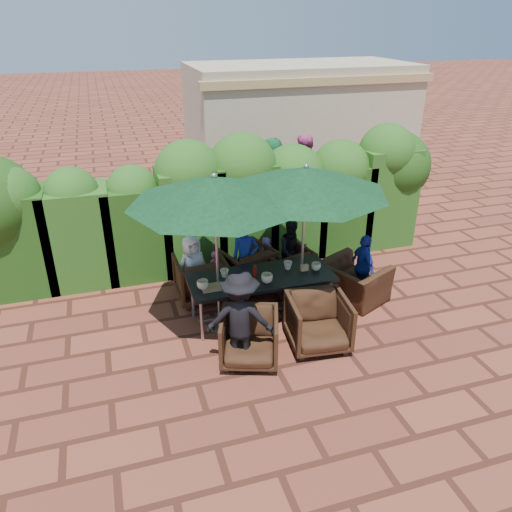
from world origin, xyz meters
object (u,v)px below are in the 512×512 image
object	(u,v)px
chair_near_left	(249,336)
chair_far_mid	(246,265)
chair_end_right	(354,276)
chair_far_right	(286,266)
umbrella_right	(306,180)
umbrella_left	(215,190)
chair_far_left	(201,276)
dining_table	(261,280)
chair_near_right	(318,320)

from	to	relation	value
chair_near_left	chair_far_mid	bearing A→B (deg)	94.02
chair_far_mid	chair_end_right	xyz separation A→B (m)	(1.61, -0.95, 0.02)
chair_far_right	chair_near_left	distance (m)	2.21
umbrella_right	chair_far_mid	world-z (taller)	umbrella_right
umbrella_left	chair_far_left	xyz separation A→B (m)	(-0.10, 0.91, -1.79)
umbrella_right	chair_end_right	size ratio (longest dim) A/B	2.44
chair_far_left	dining_table	bearing A→B (deg)	129.78
umbrella_left	chair_far_mid	xyz separation A→B (m)	(0.74, 1.04, -1.79)
chair_far_mid	chair_near_right	xyz separation A→B (m)	(0.51, -1.98, 0.00)
umbrella_right	chair_far_right	xyz separation A→B (m)	(0.04, 0.80, -1.81)
dining_table	chair_far_mid	distance (m)	1.06
dining_table	chair_far_right	distance (m)	1.15
dining_table	chair_far_left	world-z (taller)	chair_far_left
umbrella_right	chair_far_right	bearing A→B (deg)	87.05
chair_near_left	chair_far_right	bearing A→B (deg)	75.48
chair_far_right	chair_near_left	size ratio (longest dim) A/B	0.99
chair_near_left	chair_near_right	world-z (taller)	chair_near_right
umbrella_left	chair_far_right	world-z (taller)	umbrella_left
chair_far_left	chair_far_mid	xyz separation A→B (m)	(0.84, 0.13, 0.01)
chair_far_left	chair_far_right	size ratio (longest dim) A/B	1.05
chair_near_right	chair_near_left	bearing A→B (deg)	-171.05
umbrella_left	umbrella_right	world-z (taller)	same
chair_near_right	chair_end_right	bearing A→B (deg)	49.71
dining_table	umbrella_left	bearing A→B (deg)	-178.75
dining_table	umbrella_left	distance (m)	1.68
chair_far_left	umbrella_left	bearing A→B (deg)	94.69
chair_far_mid	umbrella_left	bearing A→B (deg)	36.61
chair_far_mid	chair_near_left	bearing A→B (deg)	57.02
dining_table	umbrella_left	xyz separation A→B (m)	(-0.69, -0.02, 1.54)
chair_end_right	chair_far_left	bearing A→B (deg)	46.42
umbrella_left	umbrella_right	size ratio (longest dim) A/B	1.00
umbrella_left	chair_far_left	world-z (taller)	umbrella_left
dining_table	chair_far_left	size ratio (longest dim) A/B	2.68
chair_far_right	dining_table	bearing A→B (deg)	34.07
chair_far_right	umbrella_right	bearing A→B (deg)	72.11
chair_near_left	chair_end_right	size ratio (longest dim) A/B	0.79
dining_table	chair_far_left	distance (m)	1.22
umbrella_left	chair_far_left	bearing A→B (deg)	95.95
umbrella_left	chair_near_left	distance (m)	2.06
chair_far_left	chair_end_right	distance (m)	2.58
dining_table	chair_near_right	bearing A→B (deg)	-59.29
dining_table	chair_end_right	world-z (taller)	chair_end_right
chair_near_left	chair_near_right	size ratio (longest dim) A/B	0.94
umbrella_left	chair_end_right	bearing A→B (deg)	2.23
umbrella_right	chair_far_right	distance (m)	1.98
dining_table	chair_far_left	bearing A→B (deg)	131.03
umbrella_right	chair_end_right	distance (m)	2.01
chair_near_left	chair_near_right	xyz separation A→B (m)	(1.05, 0.04, 0.03)
chair_near_right	chair_far_left	bearing A→B (deg)	132.69
chair_end_right	umbrella_left	bearing A→B (deg)	67.25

